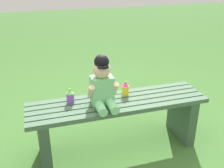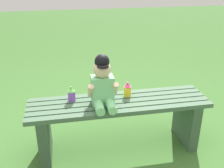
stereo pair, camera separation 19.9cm
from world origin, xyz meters
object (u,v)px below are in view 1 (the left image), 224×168
Objects in this scene: child_figure at (103,84)px; sippy_cup_right at (125,89)px; park_bench at (118,118)px; sippy_cup_left at (70,96)px.

child_figure reaches higher than sippy_cup_right.
sippy_cup_right is (0.09, 0.08, 0.22)m from park_bench.
sippy_cup_left is (-0.24, 0.11, -0.12)m from child_figure.
child_figure is 3.26× the size of sippy_cup_right.
park_bench is 0.36m from child_figure.
park_bench is at bearing -137.70° from sippy_cup_right.
park_bench is at bearing 10.24° from child_figure.
sippy_cup_right is at bearing 25.19° from child_figure.
park_bench is 11.76× the size of sippy_cup_left.
child_figure is at bearing -154.81° from sippy_cup_right.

